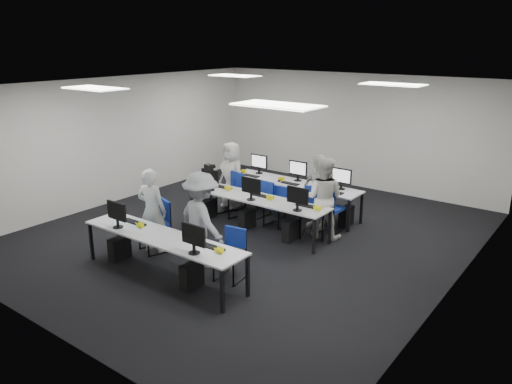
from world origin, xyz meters
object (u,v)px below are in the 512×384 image
Objects in this scene: chair_0 at (156,235)px; chair_7 at (330,217)px; student_1 at (323,198)px; student_3 at (318,192)px; photographer at (201,220)px; student_2 at (232,175)px; chair_5 at (246,200)px; desk_front at (162,239)px; student_0 at (152,211)px; chair_4 at (313,221)px; chair_2 at (231,202)px; desk_mid at (256,200)px; chair_1 at (230,264)px; chair_3 at (276,214)px; chair_6 at (271,207)px.

chair_0 is 3.55m from chair_7.
student_3 is (-0.34, 0.38, -0.03)m from student_1.
student_3 is 2.91m from photographer.
student_3 is (2.30, 0.03, 0.01)m from student_2.
chair_5 is at bearing -154.78° from student_3.
student_0 is (-0.93, 0.63, 0.12)m from desk_front.
photographer reaches higher than chair_5.
chair_0 is 0.61× the size of student_0.
chair_4 is 0.67m from student_3.
chair_0 is 0.99× the size of chair_4.
student_2 is at bearing 111.78° from desk_front.
chair_0 is at bearing -75.29° from chair_2.
desk_mid is 1.30m from student_3.
chair_1 is 0.53× the size of student_0.
chair_0 is at bearing 169.51° from chair_1.
student_3 is at bearing -135.44° from student_0.
chair_0 is 2.79m from chair_5.
chair_2 is at bearing -39.94° from student_2.
desk_mid is 2.04× the size of student_2.
chair_7 is at bearing 22.18° from chair_2.
desk_mid is at bearing -68.93° from photographer.
desk_mid is at bearing -108.59° from chair_3.
desk_front is 1.20m from chair_1.
chair_6 reaches higher than chair_3.
student_1 reaches higher than chair_6.
student_2 is 0.92× the size of photographer.
student_2 is (-1.40, 3.50, 0.10)m from desk_front.
chair_2 is at bearing -99.94° from student_0.
chair_4 is 1.27m from chair_6.
desk_mid is at bearing -46.57° from chair_5.
chair_0 is at bearing -99.46° from student_3.
chair_3 is (-0.81, 2.52, -0.01)m from chair_1.
chair_7 reaches higher than desk_front.
chair_3 is 0.52× the size of student_3.
chair_2 is 1.16× the size of chair_3.
chair_6 is at bearing 145.88° from chair_4.
student_3 reaches higher than desk_front.
student_1 reaches higher than chair_7.
chair_3 reaches higher than desk_mid.
chair_3 is 2.77m from student_0.
chair_1 is 0.50× the size of photographer.
chair_6 is (-0.17, 0.77, -0.39)m from desk_mid.
chair_6 is at bearing 102.71° from desk_mid.
chair_6 is at bearing -118.63° from student_0.
desk_front is 3.28m from chair_2.
student_1 is (1.10, 0.02, 0.56)m from chair_3.
student_2 is at bearing -23.09° from student_1.
chair_6 is (0.76, -0.09, 0.03)m from chair_5.
desk_front is 2.01× the size of student_3.
chair_4 is (1.07, 0.50, -0.37)m from desk_mid.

